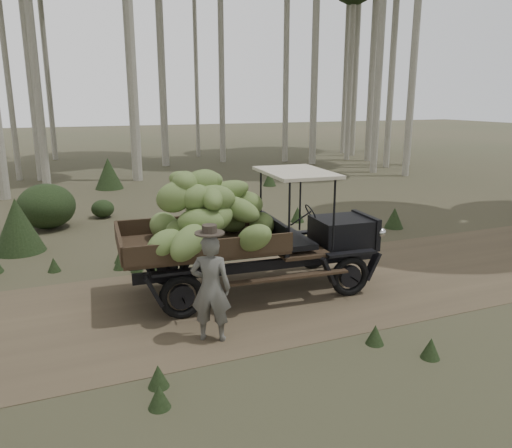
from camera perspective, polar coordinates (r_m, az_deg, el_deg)
The scene contains 5 objects.
ground at distance 8.97m, azimuth -3.33°, elevation -8.76°, with size 120.00×120.00×0.00m, color #473D2B.
dirt_track at distance 8.97m, azimuth -3.33°, elevation -8.74°, with size 70.00×4.00×0.01m, color brown.
banana_truck at distance 8.76m, azimuth -3.13°, elevation 0.43°, with size 4.96×2.44×2.41m.
farmer at distance 7.33m, azimuth -5.19°, elevation -7.16°, with size 0.70×0.62×1.76m.
undergrowth at distance 8.47m, azimuth -11.57°, elevation -6.73°, with size 23.89×24.41×1.28m.
Camera 1 is at (-2.66, -7.82, 3.50)m, focal length 35.00 mm.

